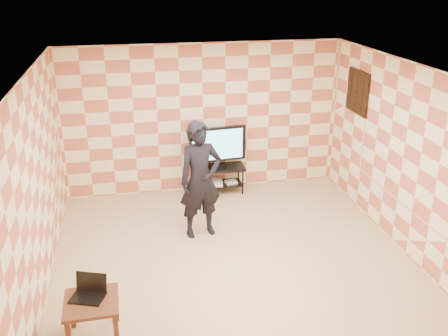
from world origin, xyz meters
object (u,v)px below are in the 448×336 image
at_px(tv_stand, 218,174).
at_px(side_table, 92,308).
at_px(tv, 218,145).
at_px(person, 200,180).

height_order(tv_stand, side_table, same).
xyz_separation_m(tv_stand, tv, (-0.00, -0.00, 0.55)).
xyz_separation_m(tv, person, (-0.54, -1.47, -0.01)).
relative_size(tv_stand, tv, 0.94).
distance_m(tv, person, 1.57).
bearing_deg(tv, tv_stand, 84.37).
relative_size(side_table, person, 0.33).
relative_size(tv, side_table, 1.74).
bearing_deg(side_table, person, 53.87).
height_order(tv_stand, person, person).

